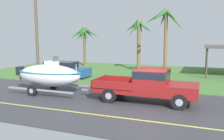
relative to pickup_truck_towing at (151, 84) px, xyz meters
name	(u,v)px	position (x,y,z in m)	size (l,w,h in m)	color
ground	(167,80)	(-0.15, 7.20, -1.04)	(36.00, 22.00, 0.11)	#38383D
pickup_truck_towing	(151,84)	(0.00, 0.00, 0.00)	(5.83, 2.04, 1.83)	maroon
boat_on_trailer	(49,75)	(-6.57, 0.00, 0.11)	(5.70, 2.43, 2.38)	gray
parked_sedan_near	(63,70)	(-8.97, 5.44, -0.35)	(4.69, 1.82, 1.38)	#234C89
palm_tree_near_left	(84,36)	(-10.73, 13.01, 2.66)	(3.61, 3.28, 4.76)	brown
palm_tree_near_right	(138,31)	(-3.65, 11.02, 3.06)	(3.07, 3.27, 5.35)	brown
palm_tree_mid	(165,24)	(-0.60, 8.22, 3.63)	(3.43, 3.22, 5.96)	brown
utility_pole	(37,34)	(-10.02, 3.38, 2.77)	(0.24, 1.80, 7.29)	brown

